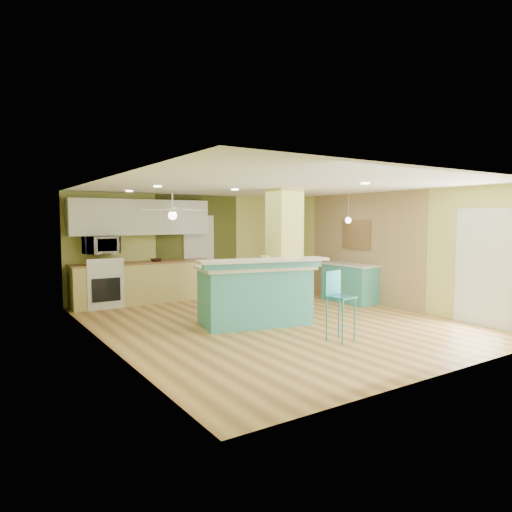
% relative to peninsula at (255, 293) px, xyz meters
% --- Properties ---
extents(floor, '(6.00, 7.00, 0.01)m').
position_rel_peninsula_xyz_m(floor, '(0.36, -0.03, -0.57)').
color(floor, olive).
rests_on(floor, ground).
extents(ceiling, '(6.00, 7.00, 0.01)m').
position_rel_peninsula_xyz_m(ceiling, '(0.36, -0.03, 1.94)').
color(ceiling, white).
rests_on(ceiling, wall_back).
extents(wall_back, '(6.00, 0.01, 2.50)m').
position_rel_peninsula_xyz_m(wall_back, '(0.36, 3.48, 0.68)').
color(wall_back, '#CACD6E').
rests_on(wall_back, floor).
extents(wall_front, '(6.00, 0.01, 2.50)m').
position_rel_peninsula_xyz_m(wall_front, '(0.36, -3.53, 0.68)').
color(wall_front, '#CACD6E').
rests_on(wall_front, floor).
extents(wall_left, '(0.01, 7.00, 2.50)m').
position_rel_peninsula_xyz_m(wall_left, '(-2.65, -0.03, 0.68)').
color(wall_left, '#CACD6E').
rests_on(wall_left, floor).
extents(wall_right, '(0.01, 7.00, 2.50)m').
position_rel_peninsula_xyz_m(wall_right, '(3.36, -0.03, 0.68)').
color(wall_right, '#CACD6E').
rests_on(wall_right, floor).
extents(wood_panel, '(0.02, 3.40, 2.50)m').
position_rel_peninsula_xyz_m(wood_panel, '(3.34, 0.57, 0.68)').
color(wood_panel, '#8F7552').
rests_on(wood_panel, floor).
extents(olive_accent, '(2.20, 0.02, 2.50)m').
position_rel_peninsula_xyz_m(olive_accent, '(0.56, 3.46, 0.68)').
color(olive_accent, '#474C1E').
rests_on(olive_accent, floor).
extents(interior_door, '(0.82, 0.05, 2.00)m').
position_rel_peninsula_xyz_m(interior_door, '(0.56, 3.43, 0.43)').
color(interior_door, silver).
rests_on(interior_door, floor).
extents(french_door, '(0.04, 1.08, 2.10)m').
position_rel_peninsula_xyz_m(french_door, '(3.33, -2.33, 0.48)').
color(french_door, white).
rests_on(french_door, floor).
extents(column, '(0.55, 0.55, 2.50)m').
position_rel_peninsula_xyz_m(column, '(1.01, 0.47, 0.68)').
color(column, '#D6DA65').
rests_on(column, floor).
extents(kitchen_run, '(3.25, 0.63, 0.94)m').
position_rel_peninsula_xyz_m(kitchen_run, '(-0.94, 3.17, -0.10)').
color(kitchen_run, '#D3C36E').
rests_on(kitchen_run, floor).
extents(stove, '(0.76, 0.66, 1.08)m').
position_rel_peninsula_xyz_m(stove, '(-1.89, 3.16, -0.11)').
color(stove, white).
rests_on(stove, floor).
extents(upper_cabinets, '(3.20, 0.34, 0.80)m').
position_rel_peninsula_xyz_m(upper_cabinets, '(-0.94, 3.29, 1.38)').
color(upper_cabinets, white).
rests_on(upper_cabinets, wall_back).
extents(microwave, '(0.70, 0.48, 0.39)m').
position_rel_peninsula_xyz_m(microwave, '(-1.89, 3.17, 0.78)').
color(microwave, white).
rests_on(microwave, wall_back).
extents(ceiling_fan, '(1.41, 1.41, 0.61)m').
position_rel_peninsula_xyz_m(ceiling_fan, '(-0.74, 1.97, 1.51)').
color(ceiling_fan, silver).
rests_on(ceiling_fan, ceiling).
extents(pendant_lamp, '(0.14, 0.14, 0.69)m').
position_rel_peninsula_xyz_m(pendant_lamp, '(3.01, 0.72, 1.32)').
color(pendant_lamp, white).
rests_on(pendant_lamp, ceiling).
extents(wall_decor, '(0.03, 0.90, 0.70)m').
position_rel_peninsula_xyz_m(wall_decor, '(3.32, 0.77, 0.98)').
color(wall_decor, brown).
rests_on(wall_decor, wood_panel).
extents(peninsula, '(2.36, 1.65, 1.23)m').
position_rel_peninsula_xyz_m(peninsula, '(0.00, 0.00, 0.00)').
color(peninsula, teal).
rests_on(peninsula, floor).
extents(bar_stool, '(0.41, 0.41, 1.10)m').
position_rel_peninsula_xyz_m(bar_stool, '(0.46, -1.65, 0.17)').
color(bar_stool, teal).
rests_on(bar_stool, floor).
extents(side_counter, '(0.58, 1.37, 0.88)m').
position_rel_peninsula_xyz_m(side_counter, '(3.06, 0.71, -0.12)').
color(side_counter, teal).
rests_on(side_counter, floor).
extents(fruit_bowl, '(0.31, 0.31, 0.06)m').
position_rel_peninsula_xyz_m(fruit_bowl, '(-0.67, 3.13, 0.41)').
color(fruit_bowl, '#341E15').
rests_on(fruit_bowl, kitchen_run).
extents(canister, '(0.16, 0.16, 0.19)m').
position_rel_peninsula_xyz_m(canister, '(0.14, -0.11, 0.59)').
color(canister, gold).
rests_on(canister, peninsula).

